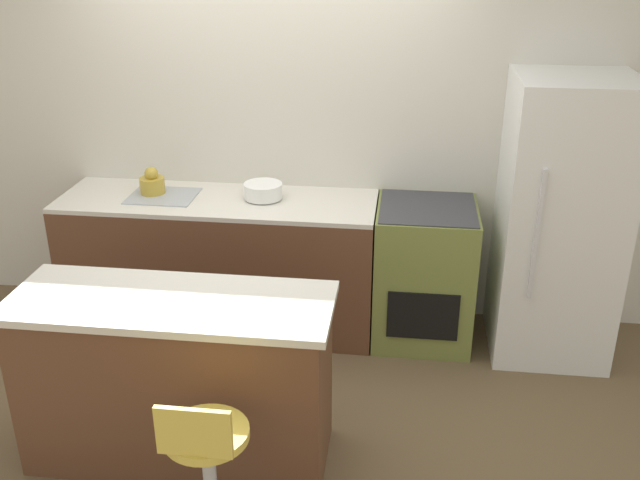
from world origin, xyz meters
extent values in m
plane|color=brown|center=(0.00, 0.00, 0.00)|extent=(14.00, 14.00, 0.00)
cube|color=beige|center=(0.00, 0.70, 1.30)|extent=(8.00, 0.06, 2.60)
cube|color=brown|center=(-0.32, 0.35, 0.45)|extent=(2.11, 0.65, 0.90)
cube|color=beige|center=(-0.32, 0.35, 0.91)|extent=(2.11, 0.65, 0.03)
cube|color=#9EA3A8|center=(-0.68, 0.35, 0.93)|extent=(0.44, 0.36, 0.01)
cube|color=brown|center=(-0.19, -1.03, 0.44)|extent=(1.52, 0.56, 0.89)
cube|color=beige|center=(-0.19, -1.03, 0.91)|extent=(1.59, 0.59, 0.04)
cube|color=olive|center=(1.07, 0.35, 0.46)|extent=(0.64, 0.65, 0.93)
cube|color=black|center=(1.07, 0.01, 0.32)|extent=(0.45, 0.01, 0.32)
cube|color=#333338|center=(1.07, 0.35, 0.93)|extent=(0.61, 0.62, 0.01)
cube|color=silver|center=(1.88, 0.32, 0.90)|extent=(0.72, 0.72, 1.79)
cube|color=silver|center=(1.68, -0.06, 0.94)|extent=(0.02, 0.02, 0.81)
cylinder|color=gold|center=(0.13, -1.61, 0.61)|extent=(0.37, 0.37, 0.04)
cube|color=gold|center=(0.13, -1.76, 0.74)|extent=(0.31, 0.02, 0.22)
cylinder|color=#B29333|center=(-0.77, 0.39, 0.99)|extent=(0.17, 0.17, 0.11)
sphere|color=#B29333|center=(-0.77, 0.39, 1.07)|extent=(0.09, 0.09, 0.09)
cylinder|color=white|center=(-0.01, 0.39, 0.98)|extent=(0.25, 0.25, 0.10)
camera|label=1|loc=(0.91, -3.95, 2.57)|focal=40.00mm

